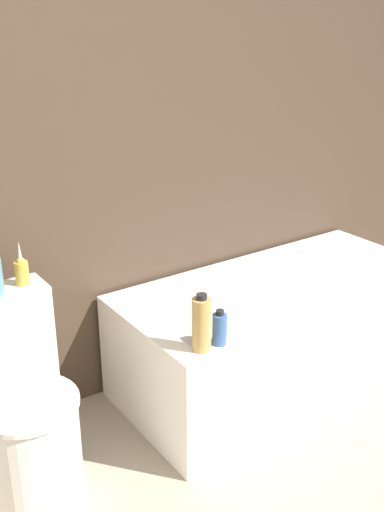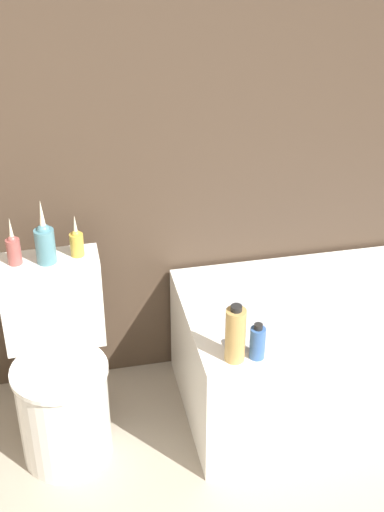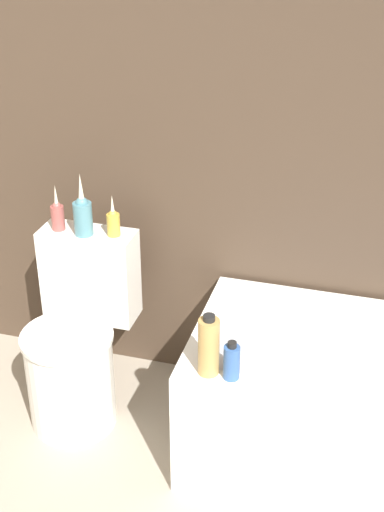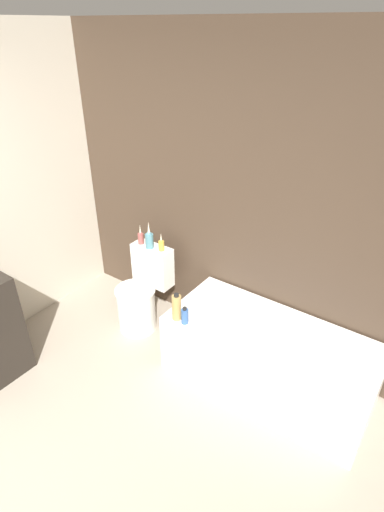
{
  "view_description": "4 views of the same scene",
  "coord_description": "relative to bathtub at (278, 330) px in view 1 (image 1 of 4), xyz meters",
  "views": [
    {
      "loc": [
        -1.15,
        0.04,
        1.72
      ],
      "look_at": [
        0.07,
        1.79,
        0.86
      ],
      "focal_mm": 42.0,
      "sensor_mm": 36.0,
      "label": 1
    },
    {
      "loc": [
        -0.55,
        -0.3,
        2.18
      ],
      "look_at": [
        -0.1,
        1.82,
        0.89
      ],
      "focal_mm": 50.0,
      "sensor_mm": 36.0,
      "label": 2
    },
    {
      "loc": [
        0.52,
        -0.25,
        2.06
      ],
      "look_at": [
        -0.08,
        1.83,
        0.88
      ],
      "focal_mm": 50.0,
      "sensor_mm": 36.0,
      "label": 3
    },
    {
      "loc": [
        1.56,
        -0.28,
        2.55
      ],
      "look_at": [
        0.02,
        1.88,
        1.0
      ],
      "focal_mm": 28.0,
      "sensor_mm": 36.0,
      "label": 4
    }
  ],
  "objects": [
    {
      "name": "vase_bronze",
      "position": [
        -1.2,
        0.16,
        0.56
      ],
      "size": [
        0.05,
        0.05,
        0.18
      ],
      "color": "gold",
      "rests_on": "toilet"
    },
    {
      "name": "shampoo_bottle_short",
      "position": [
        -0.6,
        -0.29,
        0.33
      ],
      "size": [
        0.06,
        0.06,
        0.15
      ],
      "color": "#335999",
      "rests_on": "bathtub"
    },
    {
      "name": "toilet",
      "position": [
        -1.31,
        -0.02,
        0.06
      ],
      "size": [
        0.39,
        0.53,
        0.77
      ],
      "color": "white",
      "rests_on": "ground"
    },
    {
      "name": "wall_back_tiled",
      "position": [
        -0.71,
        0.41,
        1.03
      ],
      "size": [
        6.4,
        0.06,
        2.6
      ],
      "color": "#423326",
      "rests_on": "ground_plane"
    },
    {
      "name": "shampoo_bottle_tall",
      "position": [
        -0.68,
        -0.29,
        0.37
      ],
      "size": [
        0.07,
        0.07,
        0.24
      ],
      "color": "tan",
      "rests_on": "bathtub"
    },
    {
      "name": "bathtub",
      "position": [
        0.0,
        0.0,
        0.0
      ],
      "size": [
        1.6,
        0.73,
        0.53
      ],
      "color": "white",
      "rests_on": "ground"
    }
  ]
}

